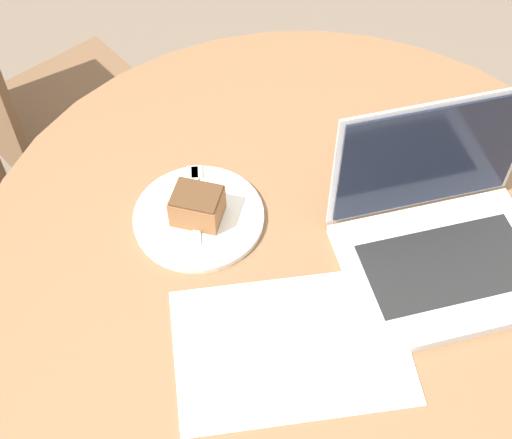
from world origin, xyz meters
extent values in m
plane|color=#6B5B4C|center=(0.00, 0.00, 0.00)|extent=(12.00, 12.00, 0.00)
cylinder|color=brown|center=(0.00, 0.00, 0.01)|extent=(0.54, 0.54, 0.02)
cylinder|color=brown|center=(0.00, 0.00, 0.37)|extent=(0.12, 0.12, 0.71)
cylinder|color=brown|center=(0.00, 0.00, 0.74)|extent=(1.13, 1.13, 0.03)
cube|color=brown|center=(0.61, -0.61, 0.43)|extent=(0.59, 0.59, 0.02)
cube|color=brown|center=(0.61, -0.88, 0.21)|extent=(0.05, 0.05, 0.42)
cube|color=brown|center=(0.34, -0.61, 0.21)|extent=(0.05, 0.05, 0.42)
cube|color=brown|center=(0.61, -0.34, 0.21)|extent=(0.05, 0.05, 0.42)
cube|color=white|center=(0.03, 0.18, 0.76)|extent=(0.39, 0.30, 0.00)
cylinder|color=silver|center=(0.20, -0.05, 0.77)|extent=(0.22, 0.22, 0.01)
cube|color=brown|center=(0.20, -0.04, 0.80)|extent=(0.09, 0.08, 0.05)
cube|color=#4D311C|center=(0.20, -0.04, 0.83)|extent=(0.09, 0.07, 0.00)
cube|color=silver|center=(0.20, -0.07, 0.77)|extent=(0.04, 0.17, 0.00)
cube|color=silver|center=(0.22, -0.14, 0.77)|extent=(0.03, 0.03, 0.00)
cube|color=silver|center=(-0.21, 0.03, 0.77)|extent=(0.38, 0.33, 0.02)
cube|color=black|center=(-0.21, 0.03, 0.78)|extent=(0.30, 0.22, 0.00)
cube|color=silver|center=(-0.17, -0.09, 0.90)|extent=(0.31, 0.11, 0.24)
cube|color=black|center=(-0.17, -0.09, 0.90)|extent=(0.29, 0.10, 0.22)
camera|label=1|loc=(0.05, 0.68, 1.72)|focal=50.00mm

